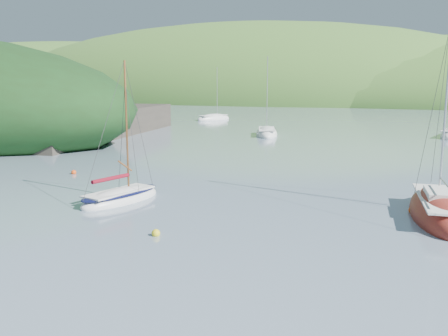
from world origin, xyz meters
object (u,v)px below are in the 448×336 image
at_px(daysailer_white, 120,198).
at_px(sloop_red, 441,213).
at_px(distant_sloop_c, 214,119).
at_px(distant_sloop_a, 267,134).

relative_size(daysailer_white, sloop_red, 0.67).
bearing_deg(daysailer_white, distant_sloop_c, 121.11).
bearing_deg(sloop_red, distant_sloop_c, 116.58).
xyz_separation_m(sloop_red, distant_sloop_a, (-21.84, 34.46, -0.05)).
xyz_separation_m(distant_sloop_a, distant_sloop_c, (-17.64, 21.01, -0.01)).
distance_m(sloop_red, distant_sloop_a, 40.80).
xyz_separation_m(sloop_red, distant_sloop_c, (-39.48, 55.48, -0.06)).
height_order(sloop_red, distant_sloop_c, sloop_red).
bearing_deg(sloop_red, distant_sloop_a, 113.50).
height_order(distant_sloop_a, distant_sloop_c, distant_sloop_a).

